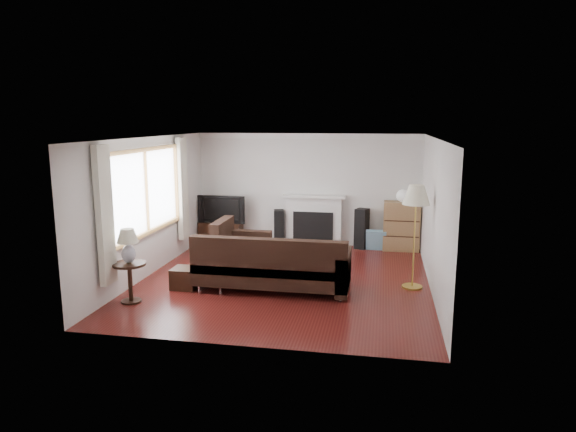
% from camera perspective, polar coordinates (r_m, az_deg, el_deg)
% --- Properties ---
extents(room, '(5.10, 5.60, 2.54)m').
position_cam_1_polar(room, '(8.88, -0.35, 0.60)').
color(room, '#521512').
rests_on(room, ground).
extents(window, '(0.12, 2.74, 1.54)m').
position_cam_1_polar(window, '(9.42, -15.41, 2.64)').
color(window, olive).
rests_on(window, room).
extents(curtain_near, '(0.10, 0.35, 2.10)m').
position_cam_1_polar(curtain_near, '(8.09, -19.70, 0.04)').
color(curtain_near, beige).
rests_on(curtain_near, room).
extents(curtain_far, '(0.10, 0.35, 2.10)m').
position_cam_1_polar(curtain_far, '(10.79, -11.63, 2.99)').
color(curtain_far, beige).
rests_on(curtain_far, room).
extents(fireplace, '(1.40, 0.26, 1.15)m').
position_cam_1_polar(fireplace, '(11.54, 2.85, -0.45)').
color(fireplace, white).
rests_on(fireplace, room).
extents(tv_stand, '(0.96, 0.43, 0.48)m').
position_cam_1_polar(tv_stand, '(11.95, -7.47, -1.79)').
color(tv_stand, black).
rests_on(tv_stand, ground).
extents(television, '(1.09, 0.14, 0.63)m').
position_cam_1_polar(television, '(11.82, -7.24, 0.83)').
color(television, black).
rests_on(television, tv_stand).
extents(speaker_left, '(0.28, 0.31, 0.79)m').
position_cam_1_polar(speaker_left, '(11.62, -1.01, -1.26)').
color(speaker_left, black).
rests_on(speaker_left, ground).
extents(speaker_right, '(0.33, 0.36, 0.88)m').
position_cam_1_polar(speaker_right, '(11.38, 8.19, -1.40)').
color(speaker_right, black).
rests_on(speaker_right, ground).
extents(bookshelf, '(0.77, 0.37, 1.06)m').
position_cam_1_polar(bookshelf, '(11.35, 12.49, -1.11)').
color(bookshelf, olive).
rests_on(bookshelf, ground).
extents(globe_lamp, '(0.26, 0.26, 0.26)m').
position_cam_1_polar(globe_lamp, '(11.24, 12.62, 2.20)').
color(globe_lamp, white).
rests_on(globe_lamp, bookshelf).
extents(sectional_sofa, '(2.76, 2.02, 0.89)m').
position_cam_1_polar(sectional_sofa, '(8.58, -1.70, -5.28)').
color(sectional_sofa, black).
rests_on(sectional_sofa, ground).
extents(coffee_table, '(1.11, 0.72, 0.40)m').
position_cam_1_polar(coffee_table, '(10.09, 0.50, -4.27)').
color(coffee_table, olive).
rests_on(coffee_table, ground).
extents(footstool, '(0.42, 0.42, 0.35)m').
position_cam_1_polar(footstool, '(8.89, -11.38, -6.76)').
color(footstool, black).
rests_on(footstool, ground).
extents(floor_lamp, '(0.54, 0.54, 1.75)m').
position_cam_1_polar(floor_lamp, '(8.79, 13.86, -2.31)').
color(floor_lamp, gold).
rests_on(floor_lamp, ground).
extents(side_table, '(0.51, 0.51, 0.63)m').
position_cam_1_polar(side_table, '(8.38, -17.12, -7.09)').
color(side_table, black).
rests_on(side_table, ground).
extents(table_lamp, '(0.33, 0.33, 0.53)m').
position_cam_1_polar(table_lamp, '(8.23, -17.35, -3.22)').
color(table_lamp, silver).
rests_on(table_lamp, side_table).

